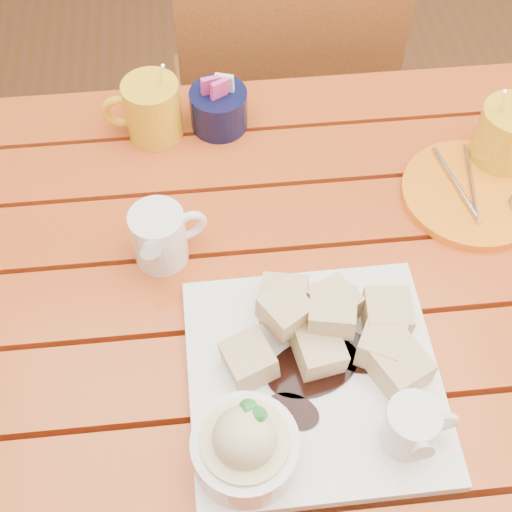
{
  "coord_description": "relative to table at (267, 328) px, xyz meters",
  "views": [
    {
      "loc": [
        -0.07,
        -0.5,
        1.52
      ],
      "look_at": [
        -0.02,
        -0.0,
        0.82
      ],
      "focal_mm": 50.0,
      "sensor_mm": 36.0,
      "label": 1
    }
  ],
  "objects": [
    {
      "name": "ground",
      "position": [
        0.0,
        -0.0,
        -0.64
      ],
      "size": [
        5.0,
        5.0,
        0.0
      ],
      "primitive_type": "plane",
      "color": "brown",
      "rests_on": "ground"
    },
    {
      "name": "table",
      "position": [
        0.0,
        0.0,
        0.0
      ],
      "size": [
        1.2,
        0.79,
        0.75
      ],
      "color": "#B04716",
      "rests_on": "ground"
    },
    {
      "name": "dessert_plate",
      "position": [
        0.02,
        -0.16,
        0.14
      ],
      "size": [
        0.29,
        0.29,
        0.12
      ],
      "rotation": [
        0.0,
        0.0,
        0.01
      ],
      "color": "white",
      "rests_on": "table"
    },
    {
      "name": "sugar_caddy",
      "position": [
        -0.04,
        0.3,
        0.14
      ],
      "size": [
        0.09,
        0.09,
        0.09
      ],
      "color": "#0B0F33",
      "rests_on": "table"
    },
    {
      "name": "coffee_mug_left",
      "position": [
        -0.14,
        0.29,
        0.16
      ],
      "size": [
        0.12,
        0.08,
        0.14
      ],
      "rotation": [
        0.0,
        0.0,
        -0.02
      ],
      "color": "gold",
      "rests_on": "table"
    },
    {
      "name": "coffee_mug_right",
      "position": [
        0.36,
        0.18,
        0.16
      ],
      "size": [
        0.12,
        0.09,
        0.15
      ],
      "rotation": [
        0.0,
        0.0,
        -0.33
      ],
      "color": "gold",
      "rests_on": "table"
    },
    {
      "name": "chair_far",
      "position": [
        0.1,
        0.61,
        -0.17
      ],
      "size": [
        0.43,
        0.43,
        0.85
      ],
      "rotation": [
        0.0,
        0.0,
        3.2
      ],
      "color": "brown",
      "rests_on": "ground"
    },
    {
      "name": "orange_saucer",
      "position": [
        0.3,
        0.12,
        0.11
      ],
      "size": [
        0.2,
        0.2,
        0.02
      ],
      "rotation": [
        0.0,
        0.0,
        -0.0
      ],
      "color": "orange",
      "rests_on": "table"
    },
    {
      "name": "cream_pitcher",
      "position": [
        -0.13,
        0.06,
        0.15
      ],
      "size": [
        0.1,
        0.09,
        0.09
      ],
      "rotation": [
        0.0,
        0.0,
        0.32
      ],
      "color": "white",
      "rests_on": "table"
    }
  ]
}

